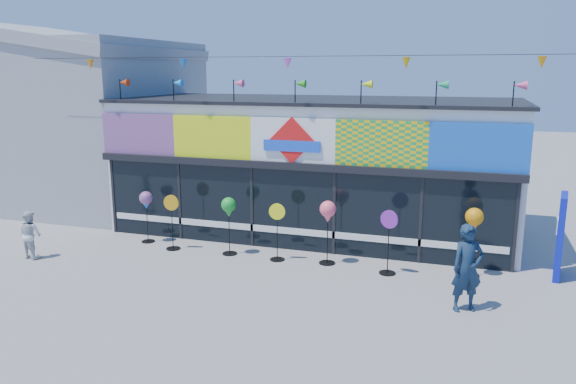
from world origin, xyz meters
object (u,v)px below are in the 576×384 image
at_px(spinner_4, 328,214).
at_px(spinner_6, 474,222).
at_px(spinner_5, 388,240).
at_px(spinner_0, 146,202).
at_px(spinner_3, 277,230).
at_px(spinner_1, 172,221).
at_px(adult_man, 467,268).
at_px(spinner_2, 229,209).
at_px(child, 30,234).
at_px(blue_sign, 560,236).

bearing_deg(spinner_4, spinner_6, 3.31).
bearing_deg(spinner_5, spinner_0, 176.16).
height_order(spinner_3, spinner_4, spinner_4).
relative_size(spinner_1, spinner_4, 0.93).
relative_size(spinner_0, adult_man, 0.82).
xyz_separation_m(spinner_6, adult_man, (-0.10, -2.15, -0.45)).
xyz_separation_m(spinner_2, adult_man, (6.22, -1.86, -0.35)).
distance_m(spinner_1, adult_man, 8.12).
relative_size(spinner_1, spinner_6, 0.91).
height_order(spinner_3, spinner_5, spinner_5).
bearing_deg(spinner_5, adult_man, -41.94).
distance_m(spinner_1, spinner_3, 3.11).
distance_m(spinner_2, spinner_6, 6.33).
bearing_deg(spinner_2, spinner_4, 1.70).
relative_size(spinner_6, adult_man, 0.92).
bearing_deg(spinner_6, spinner_1, -177.31).
bearing_deg(child, spinner_3, -154.06).
height_order(spinner_1, spinner_5, spinner_5).
bearing_deg(spinner_2, blue_sign, 6.23).
height_order(spinner_4, spinner_6, spinner_6).
bearing_deg(spinner_0, spinner_1, -20.05).
xyz_separation_m(spinner_0, spinner_4, (5.49, -0.21, 0.13)).
xyz_separation_m(blue_sign, spinner_5, (-3.97, -1.09, -0.17)).
bearing_deg(adult_man, spinner_4, 123.09).
relative_size(spinner_4, spinner_6, 0.98).
relative_size(spinner_1, spinner_5, 0.96).
bearing_deg(spinner_0, child, -134.78).
distance_m(spinner_3, spinner_5, 2.95).
height_order(blue_sign, spinner_1, blue_sign).
bearing_deg(adult_man, spinner_3, 131.75).
distance_m(spinner_2, spinner_5, 4.38).
distance_m(spinner_4, spinner_6, 3.58).
relative_size(spinner_0, spinner_1, 0.97).
relative_size(blue_sign, spinner_2, 1.29).
height_order(blue_sign, spinner_2, blue_sign).
distance_m(spinner_0, spinner_3, 4.19).
relative_size(spinner_2, spinner_3, 1.03).
relative_size(spinner_1, adult_man, 0.84).
height_order(spinner_2, adult_man, adult_man).
height_order(spinner_1, spinner_2, spinner_2).
bearing_deg(spinner_3, spinner_6, 4.05).
distance_m(spinner_0, spinner_5, 7.12).
height_order(blue_sign, adult_man, blue_sign).
bearing_deg(spinner_6, spinner_3, -175.95).
distance_m(blue_sign, spinner_1, 10.08).
bearing_deg(spinner_4, blue_sign, 8.43).
bearing_deg(adult_man, spinner_2, 135.62).
bearing_deg(blue_sign, spinner_2, -165.24).
relative_size(spinner_0, child, 1.17).
distance_m(spinner_0, spinner_2, 2.76).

